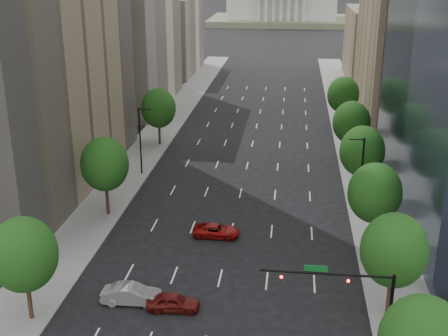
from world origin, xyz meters
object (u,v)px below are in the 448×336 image
at_px(traffic_signal, 355,296).
at_px(car_red_far, 216,231).
at_px(car_silver, 132,294).
at_px(car_maroon, 173,302).
at_px(capitol, 282,3).

xyz_separation_m(traffic_signal, car_red_far, (-11.93, 18.13, -4.51)).
bearing_deg(car_silver, car_red_far, -24.79).
height_order(car_maroon, car_silver, car_silver).
bearing_deg(car_red_far, capitol, 0.44).
distance_m(car_silver, car_red_far, 13.98).
height_order(capitol, car_maroon, capitol).
height_order(traffic_signal, capitol, capitol).
xyz_separation_m(capitol, car_maroon, (-3.15, -215.12, -7.84)).
xyz_separation_m(traffic_signal, car_maroon, (-13.68, 4.59, -4.44)).
xyz_separation_m(traffic_signal, capitol, (-10.53, 219.71, 3.40)).
relative_size(capitol, car_red_far, 12.57).
bearing_deg(traffic_signal, car_silver, 163.22).
relative_size(traffic_signal, car_maroon, 2.11).
distance_m(traffic_signal, capitol, 219.99).
distance_m(traffic_signal, car_silver, 18.56).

